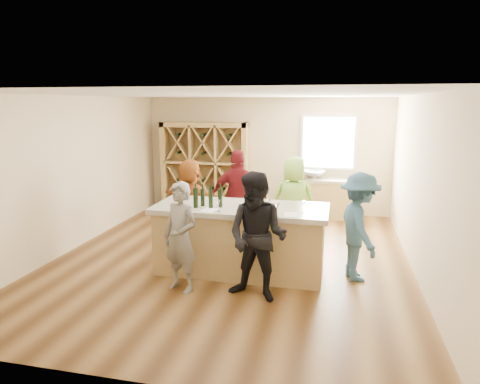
% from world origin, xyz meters
% --- Properties ---
extents(floor, '(6.00, 7.00, 0.10)m').
position_xyz_m(floor, '(0.00, 0.00, -0.05)').
color(floor, brown).
rests_on(floor, ground).
extents(ceiling, '(6.00, 7.00, 0.10)m').
position_xyz_m(ceiling, '(0.00, 0.00, 2.85)').
color(ceiling, white).
rests_on(ceiling, ground).
extents(wall_back, '(6.00, 0.10, 2.80)m').
position_xyz_m(wall_back, '(0.00, 3.55, 1.40)').
color(wall_back, beige).
rests_on(wall_back, ground).
extents(wall_front, '(6.00, 0.10, 2.80)m').
position_xyz_m(wall_front, '(0.00, -3.55, 1.40)').
color(wall_front, beige).
rests_on(wall_front, ground).
extents(wall_left, '(0.10, 7.00, 2.80)m').
position_xyz_m(wall_left, '(-3.05, 0.00, 1.40)').
color(wall_left, beige).
rests_on(wall_left, ground).
extents(wall_right, '(0.10, 7.00, 2.80)m').
position_xyz_m(wall_right, '(3.05, 0.00, 1.40)').
color(wall_right, beige).
rests_on(wall_right, ground).
extents(window_frame, '(1.30, 0.06, 1.30)m').
position_xyz_m(window_frame, '(1.50, 3.47, 1.75)').
color(window_frame, white).
rests_on(window_frame, wall_back).
extents(window_pane, '(1.18, 0.01, 1.18)m').
position_xyz_m(window_pane, '(1.50, 3.44, 1.75)').
color(window_pane, white).
rests_on(window_pane, wall_back).
extents(wine_rack, '(2.20, 0.45, 2.20)m').
position_xyz_m(wine_rack, '(-1.50, 3.27, 1.10)').
color(wine_rack, '#A78750').
rests_on(wine_rack, floor).
extents(back_counter_base, '(1.60, 0.58, 0.86)m').
position_xyz_m(back_counter_base, '(1.40, 3.20, 0.43)').
color(back_counter_base, '#A78750').
rests_on(back_counter_base, floor).
extents(back_counter_top, '(1.70, 0.62, 0.06)m').
position_xyz_m(back_counter_top, '(1.40, 3.20, 0.89)').
color(back_counter_top, '#A69B88').
rests_on(back_counter_top, back_counter_base).
extents(sink, '(0.54, 0.54, 0.19)m').
position_xyz_m(sink, '(1.20, 3.20, 1.01)').
color(sink, silver).
rests_on(sink, back_counter_top).
extents(faucet, '(0.02, 0.02, 0.30)m').
position_xyz_m(faucet, '(1.20, 3.38, 1.07)').
color(faucet, silver).
rests_on(faucet, back_counter_top).
extents(tasting_counter_base, '(2.60, 1.00, 1.00)m').
position_xyz_m(tasting_counter_base, '(0.27, -0.52, 0.50)').
color(tasting_counter_base, '#A78750').
rests_on(tasting_counter_base, floor).
extents(tasting_counter_top, '(2.72, 1.12, 0.08)m').
position_xyz_m(tasting_counter_top, '(0.27, -0.52, 1.04)').
color(tasting_counter_top, '#A69B88').
rests_on(tasting_counter_top, tasting_counter_base).
extents(wine_bottle_b, '(0.10, 0.10, 0.31)m').
position_xyz_m(wine_bottle_b, '(-0.38, -0.77, 1.23)').
color(wine_bottle_b, black).
rests_on(wine_bottle_b, tasting_counter_top).
extents(wine_bottle_c, '(0.09, 0.09, 0.27)m').
position_xyz_m(wine_bottle_c, '(-0.31, -0.65, 1.21)').
color(wine_bottle_c, black).
rests_on(wine_bottle_c, tasting_counter_top).
extents(wine_bottle_d, '(0.09, 0.09, 0.28)m').
position_xyz_m(wine_bottle_d, '(-0.15, -0.74, 1.22)').
color(wine_bottle_d, black).
rests_on(wine_bottle_d, tasting_counter_top).
extents(wine_bottle_e, '(0.09, 0.09, 0.29)m').
position_xyz_m(wine_bottle_e, '(-0.02, -0.65, 1.22)').
color(wine_bottle_e, black).
rests_on(wine_bottle_e, tasting_counter_top).
extents(wine_glass_a, '(0.07, 0.07, 0.17)m').
position_xyz_m(wine_glass_a, '(0.03, -0.95, 1.16)').
color(wine_glass_a, white).
rests_on(wine_glass_a, tasting_counter_top).
extents(wine_glass_b, '(0.09, 0.09, 0.19)m').
position_xyz_m(wine_glass_b, '(0.51, -1.01, 1.18)').
color(wine_glass_b, white).
rests_on(wine_glass_b, tasting_counter_top).
extents(wine_glass_c, '(0.09, 0.09, 0.20)m').
position_xyz_m(wine_glass_c, '(0.92, -1.02, 1.18)').
color(wine_glass_c, white).
rests_on(wine_glass_c, tasting_counter_top).
extents(wine_glass_d, '(0.08, 0.08, 0.18)m').
position_xyz_m(wine_glass_d, '(0.75, -0.69, 1.17)').
color(wine_glass_d, white).
rests_on(wine_glass_d, tasting_counter_top).
extents(wine_glass_e, '(0.09, 0.09, 0.18)m').
position_xyz_m(wine_glass_e, '(1.27, -0.74, 1.17)').
color(wine_glass_e, white).
rests_on(wine_glass_e, tasting_counter_top).
extents(tasting_menu_a, '(0.24, 0.30, 0.00)m').
position_xyz_m(tasting_menu_a, '(-0.13, -0.88, 1.08)').
color(tasting_menu_a, white).
rests_on(tasting_menu_a, tasting_counter_top).
extents(tasting_menu_b, '(0.21, 0.28, 0.00)m').
position_xyz_m(tasting_menu_b, '(0.48, -0.90, 1.08)').
color(tasting_menu_b, white).
rests_on(tasting_menu_b, tasting_counter_top).
extents(tasting_menu_c, '(0.24, 0.30, 0.00)m').
position_xyz_m(tasting_menu_c, '(1.10, -0.87, 1.08)').
color(tasting_menu_c, white).
rests_on(tasting_menu_c, tasting_counter_top).
extents(person_near_left, '(0.69, 0.61, 1.59)m').
position_xyz_m(person_near_left, '(-0.40, -1.40, 0.80)').
color(person_near_left, slate).
rests_on(person_near_left, floor).
extents(person_near_right, '(0.95, 0.66, 1.78)m').
position_xyz_m(person_near_right, '(0.72, -1.44, 0.89)').
color(person_near_right, black).
rests_on(person_near_right, floor).
extents(person_server, '(0.78, 1.17, 1.66)m').
position_xyz_m(person_server, '(2.09, -0.43, 0.83)').
color(person_server, '#335972').
rests_on(person_server, floor).
extents(person_far_mid, '(1.16, 0.74, 1.83)m').
position_xyz_m(person_far_mid, '(-0.06, 0.77, 0.91)').
color(person_far_mid, '#590F14').
rests_on(person_far_mid, floor).
extents(person_far_right, '(0.85, 0.56, 1.72)m').
position_xyz_m(person_far_right, '(0.97, 0.85, 0.86)').
color(person_far_right, '#8CC64C').
rests_on(person_far_right, floor).
extents(person_far_left, '(1.59, 1.02, 1.61)m').
position_xyz_m(person_far_left, '(-1.05, 0.87, 0.81)').
color(person_far_left, '#994C19').
rests_on(person_far_left, floor).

